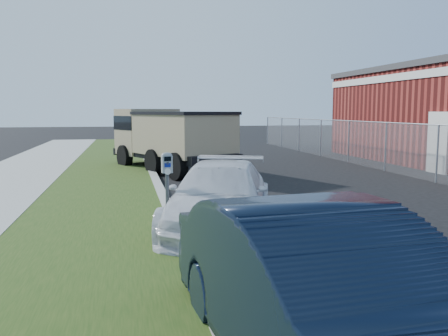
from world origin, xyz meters
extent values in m
plane|color=black|center=(0.00, 0.00, 0.00)|extent=(120.00, 120.00, 0.00)
cube|color=gray|center=(-2.60, 2.00, 0.07)|extent=(0.25, 50.00, 0.15)
cube|color=#203E11|center=(-4.20, 2.00, 0.07)|extent=(3.00, 50.00, 0.13)
plane|color=slate|center=(6.00, 7.00, 0.90)|extent=(0.00, 30.00, 30.00)
cylinder|color=gray|center=(6.00, 7.00, 1.80)|extent=(0.04, 30.00, 0.04)
cylinder|color=gray|center=(6.00, 4.00, 0.90)|extent=(0.06, 0.06, 1.80)
cylinder|color=gray|center=(6.00, 7.00, 0.90)|extent=(0.06, 0.06, 1.80)
cylinder|color=gray|center=(6.00, 10.00, 0.90)|extent=(0.06, 0.06, 1.80)
cylinder|color=gray|center=(6.00, 13.00, 0.90)|extent=(0.06, 0.06, 1.80)
cylinder|color=gray|center=(6.00, 16.00, 0.90)|extent=(0.06, 0.06, 1.80)
cylinder|color=gray|center=(6.00, 19.00, 0.90)|extent=(0.06, 0.06, 1.80)
cylinder|color=gray|center=(6.00, 22.00, 0.90)|extent=(0.06, 0.06, 1.80)
cube|color=silver|center=(7.48, 8.00, 3.60)|extent=(0.06, 14.00, 0.30)
cube|color=silver|center=(7.45, 6.00, 1.10)|extent=(0.08, 1.10, 2.20)
cylinder|color=#3F4247|center=(-2.78, -0.76, 0.63)|extent=(0.07, 0.07, 1.01)
cube|color=gray|center=(-2.78, -0.76, 1.31)|extent=(0.19, 0.14, 0.30)
ellipsoid|color=gray|center=(-2.78, -0.76, 1.46)|extent=(0.20, 0.15, 0.11)
cube|color=black|center=(-2.78, -0.82, 1.41)|extent=(0.12, 0.02, 0.08)
cube|color=navy|center=(-2.78, -0.82, 1.30)|extent=(0.11, 0.02, 0.07)
cylinder|color=silver|center=(-2.78, -0.82, 1.19)|extent=(0.11, 0.02, 0.11)
cube|color=#3F4247|center=(-2.78, -0.82, 1.33)|extent=(0.04, 0.01, 0.05)
imported|color=silver|center=(-1.76, -0.36, 0.63)|extent=(3.03, 4.69, 1.26)
imported|color=black|center=(-1.91, -5.54, 0.72)|extent=(1.98, 4.53, 1.45)
cube|color=black|center=(-1.77, 8.47, 0.66)|extent=(4.18, 6.09, 0.32)
cube|color=#8F7D5C|center=(-2.62, 10.36, 1.40)|extent=(2.60, 2.35, 1.81)
cube|color=black|center=(-2.62, 10.36, 1.76)|extent=(2.64, 2.38, 0.54)
cube|color=#8F7D5C|center=(-1.47, 7.81, 1.40)|extent=(3.53, 4.35, 1.45)
cube|color=black|center=(-1.47, 7.81, 2.15)|extent=(3.65, 4.47, 0.11)
cube|color=black|center=(-2.97, 11.15, 0.59)|extent=(2.04, 1.01, 0.27)
cylinder|color=black|center=(-3.53, 9.86, 0.45)|extent=(0.63, 0.94, 0.90)
cylinder|color=black|center=(-1.63, 10.71, 0.45)|extent=(0.63, 0.94, 0.90)
cylinder|color=black|center=(-2.53, 7.63, 0.45)|extent=(0.63, 0.94, 0.90)
cylinder|color=black|center=(-0.63, 8.48, 0.45)|extent=(0.63, 0.94, 0.90)
cylinder|color=black|center=(-1.87, 6.15, 0.45)|extent=(0.63, 0.94, 0.90)
cylinder|color=black|center=(0.03, 6.99, 0.45)|extent=(0.63, 0.94, 0.90)
camera|label=1|loc=(-3.48, -8.99, 2.24)|focal=38.00mm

